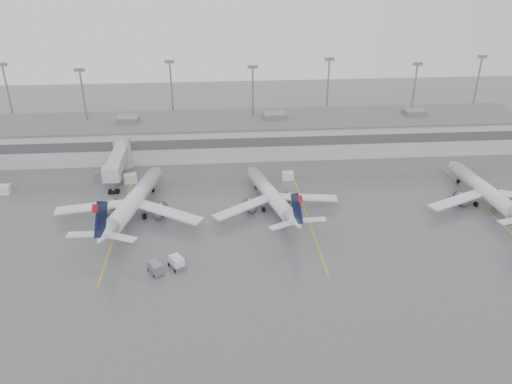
{
  "coord_description": "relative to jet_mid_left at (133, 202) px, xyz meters",
  "views": [
    {
      "loc": [
        1.28,
        -58.1,
        45.42
      ],
      "look_at": [
        7.88,
        24.0,
        5.0
      ],
      "focal_mm": 35.0,
      "sensor_mm": 36.0,
      "label": 1
    }
  ],
  "objects": [
    {
      "name": "stand_markings",
      "position": [
        14.94,
        -1.46,
        -3.17
      ],
      "size": [
        105.25,
        40.0,
        0.01
      ],
      "color": "gold",
      "rests_on": "ground"
    },
    {
      "name": "light_masts",
      "position": [
        14.94,
        38.29,
        8.85
      ],
      "size": [
        142.4,
        8.0,
        20.6
      ],
      "color": "gray",
      "rests_on": "ground"
    },
    {
      "name": "terminal",
      "position": [
        14.93,
        32.52,
        1.0
      ],
      "size": [
        152.0,
        17.0,
        9.45
      ],
      "color": "#9B9B96",
      "rests_on": "ground"
    },
    {
      "name": "gse_loader",
      "position": [
        -9.52,
        17.78,
        -2.14
      ],
      "size": [
        2.53,
        3.58,
        2.07
      ],
      "primitive_type": "cube",
      "rotation": [
        0.0,
        0.0,
        -0.14
      ],
      "color": "slate",
      "rests_on": "ground"
    },
    {
      "name": "jet_far_right",
      "position": [
        67.89,
        -0.48,
        -0.24
      ],
      "size": [
        26.02,
        29.23,
        9.45
      ],
      "rotation": [
        0.0,
        0.0,
        0.07
      ],
      "color": "silver",
      "rests_on": "ground"
    },
    {
      "name": "jet_bridge_right",
      "position": [
        -5.56,
        20.26,
        0.7
      ],
      "size": [
        4.0,
        17.2,
        7.0
      ],
      "color": "#ABADB0",
      "rests_on": "ground"
    },
    {
      "name": "gse_uld_a",
      "position": [
        -27.99,
        12.07,
        -2.24
      ],
      "size": [
        2.72,
        1.88,
        1.87
      ],
      "primitive_type": "cube",
      "rotation": [
        0.0,
        0.0,
        0.04
      ],
      "color": "silver",
      "rests_on": "ground"
    },
    {
      "name": "gse_uld_c",
      "position": [
        31.01,
        14.39,
        -2.3
      ],
      "size": [
        2.46,
        1.64,
        1.74
      ],
      "primitive_type": "cube",
      "rotation": [
        0.0,
        0.0,
        0.0
      ],
      "color": "silver",
      "rests_on": "ground"
    },
    {
      "name": "gse_uld_b",
      "position": [
        -2.86,
        15.45,
        -2.21
      ],
      "size": [
        3.08,
        2.41,
        1.93
      ],
      "primitive_type": "cube",
      "rotation": [
        0.0,
        0.0,
        0.24
      ],
      "color": "silver",
      "rests_on": "ground"
    },
    {
      "name": "cone_b",
      "position": [
        1.93,
        10.27,
        -2.84
      ],
      "size": [
        0.42,
        0.42,
        0.67
      ],
      "primitive_type": "cone",
      "color": "orange",
      "rests_on": "ground"
    },
    {
      "name": "cone_c",
      "position": [
        36.81,
        13.47,
        -2.79
      ],
      "size": [
        0.48,
        0.48,
        0.76
      ],
      "primitive_type": "cone",
      "color": "orange",
      "rests_on": "ground"
    },
    {
      "name": "baggage_tug",
      "position": [
        9.04,
        -17.3,
        -2.43
      ],
      "size": [
        3.08,
        3.48,
        1.91
      ],
      "rotation": [
        0.0,
        0.0,
        0.54
      ],
      "color": "silver",
      "rests_on": "ground"
    },
    {
      "name": "baggage_cart",
      "position": [
        5.84,
        -18.5,
        -2.23
      ],
      "size": [
        2.83,
        3.24,
        1.81
      ],
      "rotation": [
        0.0,
        0.0,
        0.54
      ],
      "color": "slate",
      "rests_on": "ground"
    },
    {
      "name": "jet_mid_right",
      "position": [
        26.2,
        1.01,
        -0.35
      ],
      "size": [
        24.27,
        27.56,
        9.09
      ],
      "rotation": [
        0.0,
        0.0,
        0.25
      ],
      "color": "silver",
      "rests_on": "ground"
    },
    {
      "name": "jet_mid_left",
      "position": [
        0.0,
        0.0,
        0.0
      ],
      "size": [
        27.45,
        31.12,
        10.21
      ],
      "rotation": [
        0.0,
        0.0,
        -0.23
      ],
      "color": "silver",
      "rests_on": "ground"
    },
    {
      "name": "cone_d",
      "position": [
        59.83,
        15.13,
        -2.85
      ],
      "size": [
        0.41,
        0.41,
        0.65
      ],
      "primitive_type": "cone",
      "color": "orange",
      "rests_on": "ground"
    },
    {
      "name": "ground",
      "position": [
        14.94,
        -25.46,
        -3.17
      ],
      "size": [
        260.0,
        260.0,
        0.0
      ],
      "primitive_type": "plane",
      "color": "#535355",
      "rests_on": "ground"
    }
  ]
}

